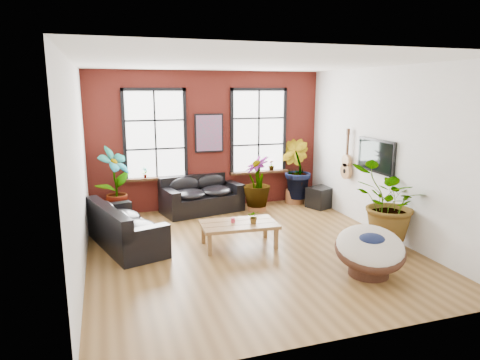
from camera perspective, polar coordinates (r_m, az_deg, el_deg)
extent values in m
cube|color=brown|center=(8.41, 1.26, -9.24)|extent=(6.00, 6.50, 0.02)
cube|color=white|center=(7.86, 1.38, 15.45)|extent=(6.00, 6.50, 0.02)
cube|color=#4B1511|center=(11.05, -4.23, 5.26)|extent=(6.00, 0.02, 3.50)
cube|color=silver|center=(5.05, 13.51, -3.09)|extent=(6.00, 0.02, 3.50)
cube|color=silver|center=(7.53, -20.87, 1.37)|extent=(0.02, 6.50, 3.50)
cube|color=silver|center=(9.36, 19.04, 3.43)|extent=(0.02, 6.50, 3.50)
cube|color=white|center=(10.74, -11.23, 5.95)|extent=(1.40, 0.02, 2.10)
cube|color=#361D0E|center=(10.83, -10.95, 0.22)|extent=(1.60, 0.22, 0.06)
cube|color=white|center=(11.36, 2.50, 6.48)|extent=(1.40, 0.02, 2.10)
cube|color=#361D0E|center=(11.45, 2.57, 1.06)|extent=(1.60, 0.22, 0.06)
cube|color=black|center=(10.85, -5.07, -3.09)|extent=(2.12, 1.35, 0.45)
cube|color=black|center=(11.07, -5.90, -0.40)|extent=(1.97, 0.64, 0.46)
cube|color=black|center=(10.45, -9.42, -1.87)|extent=(0.43, 0.99, 0.23)
cube|color=black|center=(11.15, -1.06, -0.83)|extent=(0.43, 0.99, 0.23)
ellipsoid|color=black|center=(10.59, -6.82, -1.90)|extent=(0.98, 0.96, 0.26)
ellipsoid|color=black|center=(10.80, -7.42, -0.75)|extent=(0.86, 0.42, 0.44)
ellipsoid|color=black|center=(10.89, -3.19, -1.44)|extent=(0.98, 0.96, 0.26)
ellipsoid|color=black|center=(11.10, -3.85, -0.33)|extent=(0.86, 0.42, 0.44)
cube|color=black|center=(8.77, -14.88, -7.21)|extent=(1.49, 2.33, 0.42)
cube|color=black|center=(8.55, -17.20, -4.85)|extent=(0.84, 2.14, 0.43)
cube|color=black|center=(7.81, -12.56, -7.00)|extent=(0.93, 0.47, 0.22)
cube|color=black|center=(9.57, -16.97, -3.71)|extent=(0.93, 0.47, 0.22)
ellipsoid|color=black|center=(8.32, -13.64, -6.23)|extent=(1.00, 1.13, 0.24)
ellipsoid|color=black|center=(8.19, -15.41, -5.47)|extent=(0.50, 0.98, 0.42)
ellipsoid|color=black|center=(9.10, -15.60, -4.76)|extent=(1.00, 1.13, 0.24)
ellipsoid|color=black|center=(8.98, -17.23, -4.04)|extent=(0.50, 0.98, 0.42)
cube|color=brown|center=(8.42, -0.14, -5.94)|extent=(1.52, 0.92, 0.06)
cube|color=#361D0E|center=(8.28, 0.10, -6.01)|extent=(1.48, 0.08, 0.00)
cube|color=#361D0E|center=(8.54, -0.38, -5.45)|extent=(1.48, 0.08, 0.00)
cube|color=brown|center=(8.06, -4.08, -8.61)|extent=(0.08, 0.08, 0.41)
cube|color=brown|center=(8.38, 4.82, -7.80)|extent=(0.08, 0.08, 0.41)
cube|color=brown|center=(8.68, -4.92, -7.08)|extent=(0.08, 0.08, 0.41)
cube|color=brown|center=(8.98, 3.37, -6.40)|extent=(0.08, 0.08, 0.41)
cylinder|color=#C8324A|center=(8.42, -0.93, -5.38)|extent=(0.09, 0.09, 0.09)
cylinder|color=#3E2216|center=(7.58, 16.79, -11.08)|extent=(0.85, 0.85, 0.26)
torus|color=#3E2216|center=(7.46, 16.93, -8.89)|extent=(1.48, 1.48, 0.52)
ellipsoid|color=beige|center=(7.44, 16.97, -8.41)|extent=(1.45, 1.48, 0.71)
ellipsoid|color=#131A3B|center=(7.35, 17.13, -7.59)|extent=(0.54, 0.49, 0.20)
cube|color=black|center=(10.96, -4.16, 6.26)|extent=(0.74, 0.04, 0.98)
cube|color=#0C7F8C|center=(10.93, -4.12, 6.25)|extent=(0.66, 0.02, 0.90)
cube|color=black|center=(9.58, 17.65, 3.10)|extent=(0.06, 1.25, 0.72)
cube|color=black|center=(9.56, 17.48, 3.10)|extent=(0.01, 1.15, 0.62)
cylinder|color=#B27F4C|center=(10.50, 13.96, 1.17)|extent=(0.09, 0.38, 0.38)
cylinder|color=#B27F4C|center=(10.46, 14.03, 2.51)|extent=(0.09, 0.30, 0.30)
cylinder|color=black|center=(10.50, 13.94, 1.16)|extent=(0.09, 0.11, 0.11)
cube|color=#361D0E|center=(10.41, 14.13, 4.52)|extent=(0.04, 0.05, 0.55)
cube|color=#361D0E|center=(10.37, 14.22, 6.27)|extent=(0.06, 0.06, 0.14)
cube|color=black|center=(11.41, 10.72, -2.27)|extent=(0.80, 0.74, 0.54)
cylinder|color=brown|center=(10.55, -16.04, -4.08)|extent=(0.68, 0.68, 0.40)
cylinder|color=brown|center=(11.76, 7.31, -2.16)|extent=(0.63, 0.63, 0.37)
cylinder|color=brown|center=(8.82, 18.78, -7.33)|extent=(0.67, 0.67, 0.43)
cylinder|color=brown|center=(10.92, 2.26, -3.23)|extent=(0.63, 0.63, 0.34)
imported|color=#1B4C14|center=(10.37, -16.31, -0.08)|extent=(1.01, 1.01, 1.61)
imported|color=#1B4C14|center=(11.60, 7.41, 1.48)|extent=(1.00, 1.08, 1.58)
imported|color=#1B4C14|center=(8.65, 19.23, -2.92)|extent=(1.59, 1.46, 1.50)
imported|color=#1B4C14|center=(10.75, 2.28, -0.17)|extent=(0.77, 0.77, 1.27)
imported|color=#1B4C14|center=(8.37, 1.87, -4.91)|extent=(0.29, 0.28, 0.26)
imported|color=#1B4C14|center=(10.77, -12.57, 0.98)|extent=(0.17, 0.17, 0.27)
imported|color=#1B4C14|center=(11.55, 4.21, 1.97)|extent=(0.19, 0.19, 0.27)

